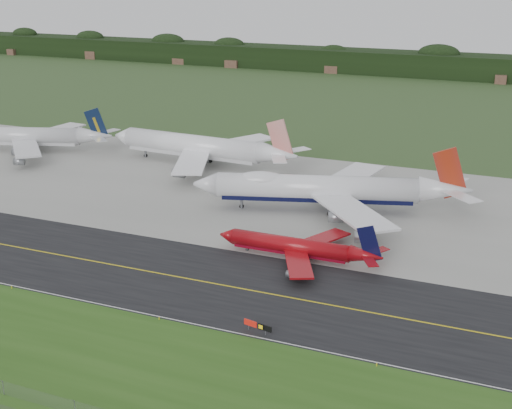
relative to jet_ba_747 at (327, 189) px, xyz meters
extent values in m
plane|color=#304A22|center=(-11.56, -43.57, -5.71)|extent=(600.00, 600.00, 0.00)
cube|color=#284E17|center=(-11.56, -78.57, -5.70)|extent=(400.00, 30.00, 0.01)
cube|color=black|center=(-11.56, -47.57, -5.70)|extent=(400.00, 32.00, 0.02)
cube|color=gray|center=(-11.56, 7.43, -5.70)|extent=(400.00, 78.00, 0.01)
cube|color=gold|center=(-11.56, -47.57, -5.68)|extent=(400.00, 0.40, 0.00)
cube|color=silver|center=(-11.56, -63.07, -5.68)|extent=(400.00, 0.25, 0.00)
plane|color=slate|center=(-11.56, -91.57, -4.61)|extent=(320.00, 0.00, 320.00)
cylinder|color=slate|center=(-11.56, -91.57, -4.61)|extent=(0.10, 0.10, 2.20)
cube|color=black|center=(-11.56, 231.43, 0.29)|extent=(700.00, 24.00, 12.00)
cylinder|color=white|center=(-2.30, -0.71, 0.18)|extent=(47.51, 19.87, 6.07)
cube|color=black|center=(-2.30, -0.71, -1.79)|extent=(44.78, 17.71, 2.13)
cone|color=white|center=(-28.02, -8.62, 0.18)|extent=(7.50, 7.56, 6.07)
cone|color=white|center=(26.60, 8.18, 0.64)|extent=(13.85, 9.52, 6.07)
ellipsoid|color=white|center=(-15.10, -4.64, 1.85)|extent=(13.36, 8.58, 3.87)
cube|color=white|center=(9.62, -11.20, -0.88)|extent=(24.55, 25.88, 0.52)
cube|color=white|center=(1.66, 14.67, -0.88)|extent=(12.28, 28.00, 0.52)
cube|color=#A22912|center=(27.24, 8.38, 4.76)|extent=(8.49, 3.03, 12.59)
cylinder|color=gray|center=(5.88, -11.74, -2.54)|extent=(3.92, 3.41, 2.55)
cylinder|color=gray|center=(-1.73, 13.01, -2.54)|extent=(3.92, 3.41, 2.55)
cylinder|color=gray|center=(14.58, -21.37, -2.54)|extent=(3.92, 3.41, 2.55)
cylinder|color=gray|center=(0.06, 25.87, -2.54)|extent=(3.92, 3.41, 2.55)
cylinder|color=black|center=(-19.67, -6.05, -5.16)|extent=(1.19, 0.79, 1.09)
cylinder|color=slate|center=(2.34, -2.78, -3.67)|extent=(1.06, 1.06, 4.06)
cylinder|color=black|center=(2.34, -2.78, -5.16)|extent=(1.21, 0.84, 1.09)
cylinder|color=slate|center=(0.38, 3.61, -3.67)|extent=(1.06, 1.06, 4.06)
cylinder|color=black|center=(0.38, 3.61, -5.16)|extent=(1.21, 0.84, 1.09)
cylinder|color=maroon|center=(2.00, -30.38, -2.95)|extent=(24.99, 3.43, 3.38)
cube|color=maroon|center=(2.00, -30.38, -4.05)|extent=(23.74, 2.58, 1.18)
cone|color=maroon|center=(-12.06, -30.41, -2.95)|extent=(3.13, 3.39, 3.38)
cone|color=maroon|center=(17.78, -30.36, -2.69)|extent=(6.60, 3.39, 3.38)
cube|color=maroon|center=(6.29, -37.33, -3.54)|extent=(9.99, 14.51, 0.38)
cube|color=maroon|center=(6.27, -23.42, -3.54)|extent=(9.95, 14.52, 0.38)
cube|color=black|center=(18.25, -30.35, -0.14)|extent=(5.34, 0.28, 7.69)
cylinder|color=gray|center=(6.05, -40.66, -4.46)|extent=(1.85, 1.42, 1.42)
cylinder|color=gray|center=(6.01, -20.09, -4.46)|extent=(1.85, 1.42, 1.42)
cylinder|color=black|center=(-7.50, -30.40, -5.40)|extent=(0.61, 0.27, 0.61)
cylinder|color=slate|center=(4.00, -32.24, -4.83)|extent=(0.47, 0.47, 1.74)
cylinder|color=black|center=(4.00, -32.24, -5.40)|extent=(0.61, 0.31, 0.61)
cylinder|color=slate|center=(3.99, -28.52, -4.83)|extent=(0.47, 0.47, 1.74)
cylinder|color=black|center=(3.99, -28.52, -5.40)|extent=(0.61, 0.31, 0.61)
cylinder|color=silver|center=(-108.32, 17.89, -0.70)|extent=(39.51, 17.82, 5.36)
cube|color=silver|center=(-108.32, 17.89, -2.44)|extent=(37.19, 15.91, 1.88)
cone|color=silver|center=(-84.43, 25.94, -0.30)|extent=(11.69, 8.44, 5.36)
cube|color=silver|center=(-97.67, 8.90, -1.64)|extent=(21.66, 22.23, 0.47)
cube|color=silver|center=(-105.28, 31.49, -1.64)|extent=(9.81, 24.49, 0.47)
cube|color=#0C1A36|center=(-83.86, 26.13, 3.24)|extent=(7.25, 2.80, 10.82)
cylinder|color=gray|center=(-100.79, 8.39, -3.10)|extent=(3.49, 3.07, 2.25)
cylinder|color=gray|center=(-108.07, 30.00, -3.10)|extent=(3.49, 3.07, 2.25)
cylinder|color=gray|center=(-92.90, 0.11, -3.10)|extent=(3.49, 3.07, 2.25)
cylinder|color=gray|center=(-106.80, 41.37, -3.10)|extent=(3.49, 3.07, 2.25)
cylinder|color=slate|center=(-104.35, 16.11, -4.01)|extent=(0.95, 0.95, 3.40)
cylinder|color=black|center=(-104.35, 16.11, -5.22)|extent=(1.07, 0.77, 0.97)
cylinder|color=slate|center=(-106.23, 21.70, -4.01)|extent=(0.95, 0.95, 3.40)
cylinder|color=black|center=(-106.23, 21.70, -5.22)|extent=(1.07, 0.77, 0.97)
cylinder|color=white|center=(-49.98, 25.73, 0.06)|extent=(44.91, 9.09, 6.19)
cube|color=silver|center=(-49.98, 25.73, -1.95)|extent=(42.58, 7.40, 2.17)
cone|color=white|center=(-75.01, 27.37, 0.06)|extent=(5.97, 6.55, 6.19)
cone|color=white|center=(-21.85, 23.89, 0.53)|extent=(12.15, 6.95, 6.19)
cube|color=white|center=(-43.02, 12.47, -1.02)|extent=(16.77, 26.73, 0.56)
cube|color=white|center=(-41.35, 37.97, -1.02)|extent=(19.35, 26.27, 0.56)
cube|color=red|center=(-21.16, 23.85, 4.55)|extent=(8.56, 1.05, 12.32)
cylinder|color=gray|center=(-43.79, 6.40, -2.71)|extent=(3.54, 2.82, 2.60)
cylinder|color=gray|center=(-41.32, 44.09, -2.71)|extent=(3.54, 2.82, 2.60)
cylinder|color=black|center=(-66.89, 26.84, -5.15)|extent=(1.15, 0.57, 1.11)
cylinder|color=slate|center=(-46.64, 22.10, -3.75)|extent=(0.92, 0.92, 3.91)
cylinder|color=black|center=(-46.64, 22.10, -5.15)|extent=(1.15, 0.63, 1.11)
cylinder|color=slate|center=(-46.20, 28.90, -3.75)|extent=(0.92, 0.92, 3.91)
cylinder|color=black|center=(-46.20, 28.90, -5.15)|extent=(1.15, 0.63, 1.11)
cylinder|color=slate|center=(6.30, -61.24, -5.32)|extent=(0.13, 0.13, 0.77)
cylinder|color=slate|center=(9.53, -61.90, -5.32)|extent=(0.13, 0.13, 0.77)
cube|color=#98130B|center=(6.62, -61.31, -4.44)|extent=(2.41, 0.67, 0.99)
cube|color=black|center=(8.67, -61.72, -4.44)|extent=(1.12, 0.41, 0.99)
cube|color=black|center=(9.96, -61.99, -4.44)|extent=(1.33, 0.46, 0.99)
cylinder|color=yellow|center=(-40.15, -64.07, -5.46)|extent=(0.16, 0.16, 0.50)
cylinder|color=yellow|center=(-8.91, -64.07, -5.46)|extent=(0.16, 0.16, 0.50)
cylinder|color=yellow|center=(28.29, -64.07, -5.46)|extent=(0.16, 0.16, 0.50)
camera|label=1|loc=(47.92, -156.30, 50.99)|focal=50.00mm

